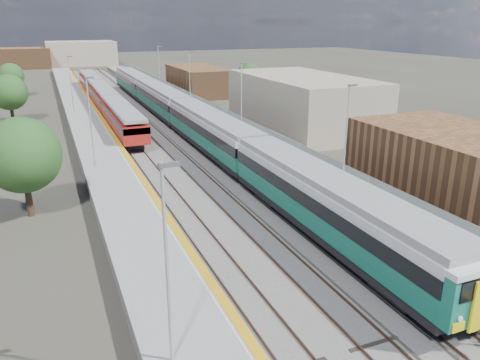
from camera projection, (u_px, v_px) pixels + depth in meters
ground at (167, 130)px, 57.80m from camera, size 320.00×320.00×0.00m
ballast_bed at (145, 127)px, 59.17m from camera, size 10.50×155.00×0.06m
tracks at (147, 124)px, 60.83m from camera, size 8.96×160.00×0.17m
platform_right at (202, 119)px, 61.71m from camera, size 4.70×155.00×8.52m
platform_left at (89, 128)px, 56.56m from camera, size 4.30×155.00×8.52m
buildings at (19, 29)px, 125.44m from camera, size 72.00×185.50×40.00m
green_train at (182, 112)px, 56.01m from camera, size 3.10×86.28×3.42m
red_train at (103, 96)px, 70.22m from camera, size 2.71×55.05×3.42m
tree_a at (22, 155)px, 30.85m from camera, size 5.06×5.06×6.86m
tree_b at (9, 92)px, 60.76m from camera, size 4.65×4.65×6.31m
tree_c at (11, 76)px, 81.45m from camera, size 4.35×4.35×5.89m
tree_d at (249, 75)px, 83.49m from camera, size 4.28×4.28×5.80m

